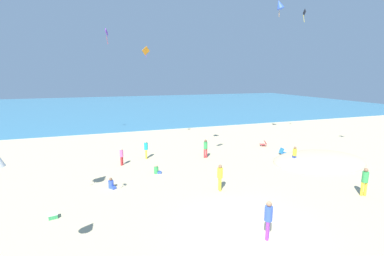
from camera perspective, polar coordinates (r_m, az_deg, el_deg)
The scene contains 19 objects.
ground_plane at distance 21.79m, azimuth -1.81°, elevation -7.37°, with size 120.00×120.00×0.00m, color #C6B58C.
ocean_water at distance 64.14m, azimuth -13.39°, elevation 4.62°, with size 120.00×60.00×0.05m, color teal.
dune_mound at distance 24.27m, azimuth 25.44°, elevation -6.53°, with size 7.92×5.54×1.31m, color #C7AF8C.
beach_chair_mid_beach at distance 27.61m, azimuth 15.06°, elevation -3.21°, with size 0.78×0.68×0.57m.
beach_chair_far_right at distance 25.10m, azimuth 18.78°, elevation -4.84°, with size 0.70×0.59×0.62m.
cooler_box at distance 15.43m, azimuth -27.49°, elevation -16.27°, with size 0.48×0.42×0.25m.
person_0 at distance 22.59m, azimuth 21.02°, elevation -5.21°, with size 0.41×0.41×1.46m.
person_1 at distance 21.61m, azimuth -14.77°, elevation -5.66°, with size 0.39×0.39×1.39m.
person_2 at distance 12.36m, azimuth 15.94°, elevation -17.85°, with size 0.48×0.48×1.72m.
person_3 at distance 16.53m, azimuth 5.98°, elevation -10.05°, with size 0.38×0.38×1.64m.
person_4 at distance 18.65m, azimuth 32.91°, elevation -9.26°, with size 0.45×0.45×1.69m.
person_5 at distance 22.78m, azimuth 2.90°, elevation -4.13°, with size 0.33×0.33×1.60m.
person_6 at distance 17.74m, azimuth -16.80°, elevation -11.41°, with size 0.53×0.60×0.67m.
person_7 at distance 22.90m, azimuth -9.77°, elevation -4.24°, with size 0.34×0.34×1.57m.
person_8 at distance 19.56m, azimuth -7.52°, elevation -8.88°, with size 0.59×0.43×0.67m.
kite_black at distance 30.77m, azimuth 22.82°, elevation 21.70°, with size 0.26×0.66×1.29m.
kite_purple at distance 36.07m, azimuth -17.72°, elevation 18.80°, with size 0.33×0.94×1.90m.
kite_orange at distance 32.44m, azimuth -9.81°, elevation 15.89°, with size 0.98×0.53×1.35m.
kite_blue at distance 29.35m, azimuth 18.15°, elevation 23.73°, with size 1.13×1.11×1.64m.
Camera 1 is at (-6.03, -9.78, 6.88)m, focal length 25.04 mm.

